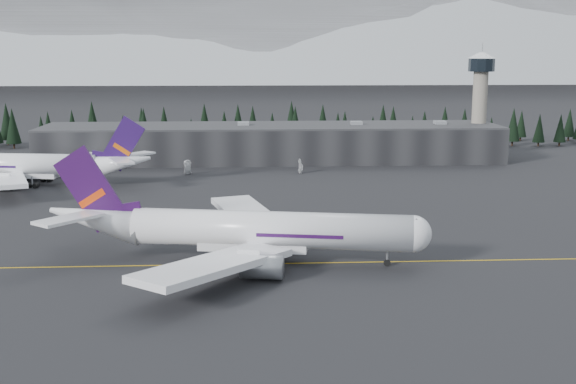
{
  "coord_description": "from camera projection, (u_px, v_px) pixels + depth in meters",
  "views": [
    {
      "loc": [
        -8.1,
        -128.48,
        38.04
      ],
      "look_at": [
        0.0,
        20.0,
        9.0
      ],
      "focal_mm": 45.0,
      "sensor_mm": 36.0,
      "label": 1
    }
  ],
  "objects": [
    {
      "name": "mountain_ridge",
      "position": [
        253.0,
        76.0,
        1113.63
      ],
      "size": [
        4400.0,
        900.0,
        420.0
      ],
      "primitive_type": null,
      "color": "white",
      "rests_on": "ground"
    },
    {
      "name": "gse_vehicle_b",
      "position": [
        301.0,
        171.0,
        228.68
      ],
      "size": [
        4.79,
        2.2,
        1.59
      ],
      "primitive_type": "imported",
      "rotation": [
        0.0,
        0.0,
        -1.64
      ],
      "color": "silver",
      "rests_on": "ground"
    },
    {
      "name": "taxiline",
      "position": [
        295.0,
        263.0,
        131.67
      ],
      "size": [
        400.0,
        0.4,
        0.02
      ],
      "primitive_type": "cube",
      "color": "gold",
      "rests_on": "ground"
    },
    {
      "name": "jet_parked",
      "position": [
        34.0,
        165.0,
        208.18
      ],
      "size": [
        68.7,
        63.0,
        20.28
      ],
      "rotation": [
        0.0,
        0.0,
        2.99
      ],
      "color": "white",
      "rests_on": "ground"
    },
    {
      "name": "jet_main",
      "position": [
        237.0,
        229.0,
        132.27
      ],
      "size": [
        71.12,
        65.11,
        21.06
      ],
      "rotation": [
        0.0,
        0.0,
        -0.18
      ],
      "color": "white",
      "rests_on": "ground"
    },
    {
      "name": "treeline",
      "position": [
        269.0,
        128.0,
        290.96
      ],
      "size": [
        360.0,
        20.0,
        15.0
      ],
      "primitive_type": "cube",
      "color": "black",
      "rests_on": "ground"
    },
    {
      "name": "control_tower",
      "position": [
        480.0,
        93.0,
        258.6
      ],
      "size": [
        10.0,
        10.0,
        37.7
      ],
      "color": "gray",
      "rests_on": "ground"
    },
    {
      "name": "terminal",
      "position": [
        272.0,
        143.0,
        254.93
      ],
      "size": [
        160.0,
        30.0,
        12.6
      ],
      "color": "black",
      "rests_on": "ground"
    },
    {
      "name": "ground",
      "position": [
        294.0,
        260.0,
        133.63
      ],
      "size": [
        1400.0,
        1400.0,
        0.0
      ],
      "primitive_type": "plane",
      "color": "black",
      "rests_on": "ground"
    },
    {
      "name": "gse_vehicle_a",
      "position": [
        187.0,
        172.0,
        226.67
      ],
      "size": [
        3.74,
        5.14,
        1.3
      ],
      "primitive_type": "imported",
      "rotation": [
        0.0,
        0.0,
        0.38
      ],
      "color": "silver",
      "rests_on": "ground"
    }
  ]
}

